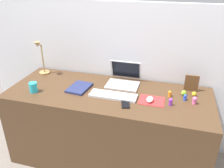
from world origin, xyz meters
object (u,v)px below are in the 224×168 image
(cell_phone, at_px, (125,104))
(notebook_pad, at_px, (79,88))
(toy_figurine_lime, at_px, (184,93))
(toy_figurine_yellow, at_px, (194,94))
(laptop, at_px, (124,78))
(mouse, at_px, (150,99))
(toy_figurine_orange, at_px, (170,94))
(desk_lamp, at_px, (41,59))
(coffee_mug, at_px, (33,87))
(picture_frame, at_px, (192,83))
(toy_figurine_pink, at_px, (195,100))
(toy_figurine_purple, at_px, (171,102))
(keyboard, at_px, (113,96))
(toy_figurine_blue, at_px, (185,97))

(cell_phone, xyz_separation_m, notebook_pad, (-0.47, 0.16, 0.01))
(cell_phone, distance_m, toy_figurine_lime, 0.54)
(notebook_pad, distance_m, toy_figurine_yellow, 1.02)
(laptop, bearing_deg, toy_figurine_yellow, -7.28)
(mouse, xyz_separation_m, toy_figurine_orange, (0.15, 0.13, 0.01))
(desk_lamp, height_order, coffee_mug, desk_lamp)
(cell_phone, bearing_deg, toy_figurine_yellow, 13.04)
(laptop, bearing_deg, picture_frame, 1.30)
(mouse, bearing_deg, toy_figurine_yellow, 29.48)
(cell_phone, height_order, toy_figurine_pink, toy_figurine_pink)
(notebook_pad, xyz_separation_m, toy_figurine_pink, (1.01, 0.01, 0.03))
(toy_figurine_purple, xyz_separation_m, toy_figurine_pink, (0.19, 0.08, 0.00))
(desk_lamp, bearing_deg, toy_figurine_lime, -2.80)
(keyboard, relative_size, picture_frame, 2.73)
(notebook_pad, bearing_deg, picture_frame, 19.28)
(keyboard, xyz_separation_m, mouse, (0.32, 0.00, 0.01))
(toy_figurine_orange, bearing_deg, keyboard, -163.75)
(toy_figurine_yellow, xyz_separation_m, toy_figurine_pink, (-0.00, -0.14, 0.02))
(coffee_mug, distance_m, toy_figurine_yellow, 1.41)
(notebook_pad, relative_size, toy_figurine_orange, 4.39)
(laptop, bearing_deg, desk_lamp, -178.35)
(laptop, height_order, toy_figurine_lime, laptop)
(coffee_mug, height_order, toy_figurine_yellow, coffee_mug)
(picture_frame, height_order, toy_figurine_orange, picture_frame)
(keyboard, bearing_deg, toy_figurine_orange, 16.25)
(picture_frame, bearing_deg, toy_figurine_pink, -83.79)
(toy_figurine_lime, bearing_deg, laptop, 170.40)
(toy_figurine_blue, bearing_deg, desk_lamp, 173.85)
(notebook_pad, height_order, toy_figurine_yellow, toy_figurine_yellow)
(notebook_pad, distance_m, toy_figurine_purple, 0.83)
(desk_lamp, distance_m, toy_figurine_purple, 1.35)
(laptop, distance_m, toy_figurine_pink, 0.68)
(desk_lamp, xyz_separation_m, toy_figurine_yellow, (1.50, -0.06, -0.15))
(keyboard, height_order, toy_figurine_pink, toy_figurine_pink)
(toy_figurine_blue, bearing_deg, coffee_mug, -170.53)
(keyboard, height_order, toy_figurine_blue, toy_figurine_blue)
(notebook_pad, height_order, toy_figurine_orange, toy_figurine_orange)
(mouse, height_order, toy_figurine_yellow, toy_figurine_yellow)
(toy_figurine_orange, relative_size, toy_figurine_yellow, 1.32)
(cell_phone, xyz_separation_m, coffee_mug, (-0.84, -0.01, 0.04))
(cell_phone, relative_size, toy_figurine_orange, 2.34)
(toy_figurine_yellow, bearing_deg, laptop, 172.72)
(toy_figurine_orange, height_order, toy_figurine_lime, toy_figurine_orange)
(keyboard, relative_size, toy_figurine_orange, 7.51)
(notebook_pad, relative_size, coffee_mug, 2.67)
(toy_figurine_pink, bearing_deg, notebook_pad, -179.38)
(notebook_pad, height_order, coffee_mug, coffee_mug)
(laptop, xyz_separation_m, toy_figurine_pink, (0.64, -0.22, -0.02))
(desk_lamp, distance_m, toy_figurine_orange, 1.31)
(notebook_pad, bearing_deg, toy_figurine_yellow, 13.66)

